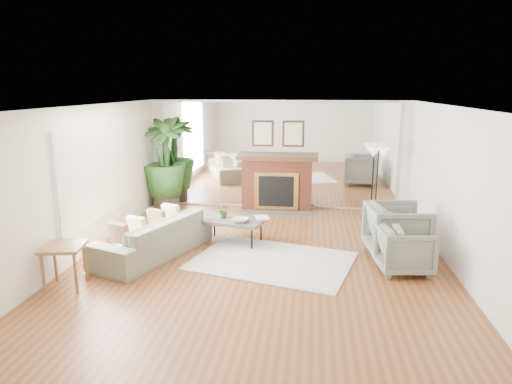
# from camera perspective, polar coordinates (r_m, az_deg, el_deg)

# --- Properties ---
(ground) EXTENTS (7.00, 7.00, 0.00)m
(ground) POSITION_cam_1_polar(r_m,az_deg,el_deg) (7.58, 0.66, -8.60)
(ground) COLOR brown
(ground) RESTS_ON ground
(wall_left) EXTENTS (0.02, 7.00, 2.50)m
(wall_left) POSITION_cam_1_polar(r_m,az_deg,el_deg) (8.10, -20.83, 1.17)
(wall_left) COLOR white
(wall_left) RESTS_ON ground
(wall_right) EXTENTS (0.02, 7.00, 2.50)m
(wall_right) POSITION_cam_1_polar(r_m,az_deg,el_deg) (7.51, 23.99, 0.01)
(wall_right) COLOR white
(wall_right) RESTS_ON ground
(wall_back) EXTENTS (6.00, 0.02, 2.50)m
(wall_back) POSITION_cam_1_polar(r_m,az_deg,el_deg) (10.64, 2.77, 4.66)
(wall_back) COLOR white
(wall_back) RESTS_ON ground
(mirror_panel) EXTENTS (5.40, 0.04, 2.40)m
(mirror_panel) POSITION_cam_1_polar(r_m,az_deg,el_deg) (10.62, 2.76, 4.64)
(mirror_panel) COLOR silver
(mirror_panel) RESTS_ON wall_back
(window_panel) EXTENTS (0.04, 2.40, 1.50)m
(window_panel) POSITION_cam_1_polar(r_m,az_deg,el_deg) (8.42, -19.46, 2.40)
(window_panel) COLOR #B2E09E
(window_panel) RESTS_ON wall_left
(fireplace) EXTENTS (1.85, 0.83, 2.05)m
(fireplace) POSITION_cam_1_polar(r_m,az_deg,el_deg) (10.52, 2.64, 1.29)
(fireplace) COLOR brown
(fireplace) RESTS_ON ground
(area_rug) EXTENTS (2.86, 2.37, 0.03)m
(area_rug) POSITION_cam_1_polar(r_m,az_deg,el_deg) (7.55, 2.06, -8.61)
(area_rug) COLOR beige
(area_rug) RESTS_ON ground
(coffee_table) EXTENTS (1.25, 0.90, 0.45)m
(coffee_table) POSITION_cam_1_polar(r_m,az_deg,el_deg) (8.31, -3.00, -3.64)
(coffee_table) COLOR #594F46
(coffee_table) RESTS_ON ground
(sofa) EXTENTS (1.63, 2.43, 0.66)m
(sofa) POSITION_cam_1_polar(r_m,az_deg,el_deg) (7.91, -12.68, -5.46)
(sofa) COLOR gray
(sofa) RESTS_ON ground
(armchair_back) EXTENTS (1.07, 1.05, 0.88)m
(armchair_back) POSITION_cam_1_polar(r_m,az_deg,el_deg) (8.06, 17.21, -4.56)
(armchair_back) COLOR slate
(armchair_back) RESTS_ON ground
(armchair_front) EXTENTS (0.88, 0.86, 0.72)m
(armchair_front) POSITION_cam_1_polar(r_m,az_deg,el_deg) (7.42, 18.04, -6.81)
(armchair_front) COLOR slate
(armchair_front) RESTS_ON ground
(side_table) EXTENTS (0.64, 0.64, 0.63)m
(side_table) POSITION_cam_1_polar(r_m,az_deg,el_deg) (7.00, -22.92, -6.95)
(side_table) COLOR brown
(side_table) RESTS_ON ground
(potted_ficus) EXTENTS (1.09, 1.09, 2.12)m
(potted_ficus) POSITION_cam_1_polar(r_m,az_deg,el_deg) (10.79, -11.34, 3.90)
(potted_ficus) COLOR black
(potted_ficus) RESTS_ON ground
(floor_lamp) EXTENTS (0.49, 0.27, 1.50)m
(floor_lamp) POSITION_cam_1_polar(r_m,az_deg,el_deg) (10.32, 15.03, 4.14)
(floor_lamp) COLOR black
(floor_lamp) RESTS_ON ground
(tabletop_plant) EXTENTS (0.25, 0.21, 0.27)m
(tabletop_plant) POSITION_cam_1_polar(r_m,az_deg,el_deg) (8.36, -4.06, -2.33)
(tabletop_plant) COLOR #305C22
(tabletop_plant) RESTS_ON coffee_table
(fruit_bowl) EXTENTS (0.32, 0.32, 0.07)m
(fruit_bowl) POSITION_cam_1_polar(r_m,az_deg,el_deg) (8.09, -2.02, -3.54)
(fruit_bowl) COLOR brown
(fruit_bowl) RESTS_ON coffee_table
(book) EXTENTS (0.31, 0.37, 0.02)m
(book) POSITION_cam_1_polar(r_m,az_deg,el_deg) (8.30, -0.02, -3.27)
(book) COLOR brown
(book) RESTS_ON coffee_table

